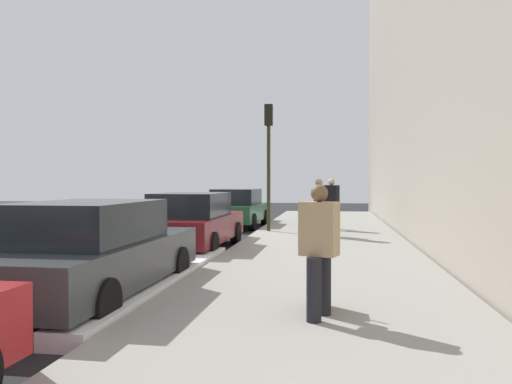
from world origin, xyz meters
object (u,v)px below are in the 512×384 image
(pedestrian_navy_coat, at_px, (319,205))
(rolling_suitcase, at_px, (319,284))
(traffic_light_pole, at_px, (269,145))
(parked_car_maroon, at_px, (193,222))
(parked_car_green, at_px, (238,208))
(pedestrian_black_coat, at_px, (331,202))
(parked_car_charcoal, at_px, (93,251))
(pedestrian_tan_coat, at_px, (319,247))

(pedestrian_navy_coat, xyz_separation_m, rolling_suitcase, (-8.86, -0.23, -0.61))
(pedestrian_navy_coat, xyz_separation_m, traffic_light_pole, (1.19, 1.70, 1.94))
(rolling_suitcase, bearing_deg, parked_car_maroon, 29.32)
(traffic_light_pole, bearing_deg, parked_car_green, 30.18)
(pedestrian_black_coat, bearing_deg, traffic_light_pole, 111.21)
(parked_car_green, distance_m, rolling_suitcase, 13.24)
(rolling_suitcase, bearing_deg, pedestrian_navy_coat, 1.47)
(parked_car_charcoal, bearing_deg, pedestrian_black_coat, -18.92)
(parked_car_green, relative_size, pedestrian_navy_coat, 2.45)
(parked_car_green, distance_m, pedestrian_black_coat, 4.14)
(pedestrian_navy_coat, bearing_deg, pedestrian_black_coat, -10.68)
(parked_car_charcoal, height_order, pedestrian_black_coat, pedestrian_black_coat)
(parked_car_charcoal, distance_m, pedestrian_black_coat, 10.95)
(parked_car_green, height_order, pedestrian_tan_coat, pedestrian_tan_coat)
(pedestrian_black_coat, relative_size, traffic_light_pole, 0.42)
(parked_car_green, height_order, pedestrian_black_coat, pedestrian_black_coat)
(pedestrian_black_coat, height_order, traffic_light_pole, traffic_light_pole)
(parked_car_green, bearing_deg, pedestrian_black_coat, -117.51)
(pedestrian_navy_coat, height_order, pedestrian_tan_coat, pedestrian_navy_coat)
(parked_car_charcoal, xyz_separation_m, parked_car_green, (12.26, 0.11, -0.00))
(pedestrian_navy_coat, bearing_deg, parked_car_maroon, 130.63)
(parked_car_maroon, relative_size, pedestrian_tan_coat, 2.81)
(pedestrian_navy_coat, bearing_deg, traffic_light_pole, 55.09)
(parked_car_maroon, distance_m, pedestrian_black_coat, 5.96)
(parked_car_green, distance_m, pedestrian_tan_coat, 13.72)
(parked_car_maroon, bearing_deg, pedestrian_black_coat, -37.03)
(pedestrian_black_coat, relative_size, rolling_suitcase, 1.80)
(parked_car_maroon, distance_m, parked_car_green, 6.65)
(pedestrian_black_coat, distance_m, traffic_light_pole, 2.95)
(parked_car_green, xyz_separation_m, rolling_suitcase, (-12.76, -3.51, -0.30))
(pedestrian_navy_coat, bearing_deg, parked_car_green, 40.07)
(pedestrian_tan_coat, bearing_deg, rolling_suitcase, 1.88)
(pedestrian_tan_coat, bearing_deg, parked_car_green, 14.90)
(parked_car_maroon, xyz_separation_m, pedestrian_black_coat, (4.75, -3.58, 0.33))
(rolling_suitcase, bearing_deg, parked_car_green, 15.38)
(parked_car_maroon, bearing_deg, pedestrian_navy_coat, -49.37)
(parked_car_green, bearing_deg, pedestrian_tan_coat, -165.10)
(pedestrian_navy_coat, relative_size, traffic_light_pole, 0.41)
(pedestrian_tan_coat, bearing_deg, parked_car_charcoal, 73.73)
(parked_car_maroon, bearing_deg, pedestrian_tan_coat, -152.42)
(pedestrian_black_coat, bearing_deg, rolling_suitcase, 179.21)
(parked_car_green, height_order, pedestrian_navy_coat, pedestrian_navy_coat)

